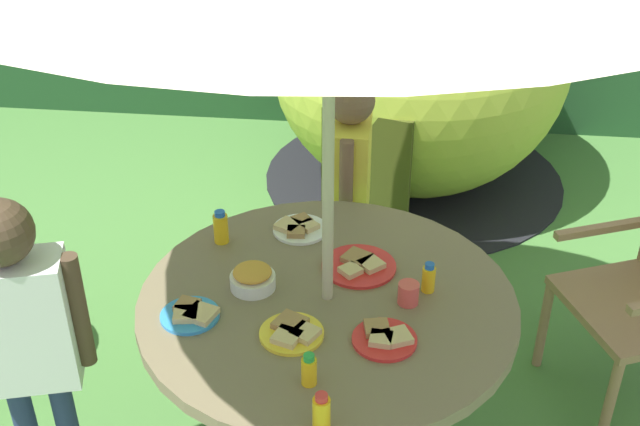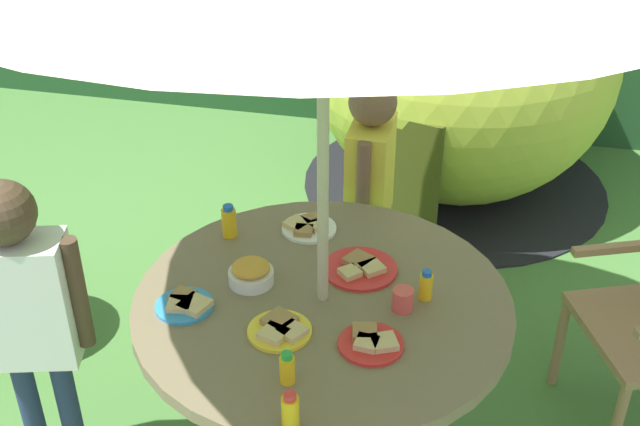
# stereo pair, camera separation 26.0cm
# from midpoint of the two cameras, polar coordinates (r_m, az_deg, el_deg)

# --- Properties ---
(garden_table) EXTENTS (1.25, 1.25, 0.75)m
(garden_table) POSITION_cam_midpoint_polar(r_m,az_deg,el_deg) (2.71, -2.25, -8.38)
(garden_table) COLOR brown
(garden_table) RESTS_ON ground_plane
(dome_tent) EXTENTS (2.24, 2.24, 1.55)m
(dome_tent) POSITION_cam_midpoint_polar(r_m,az_deg,el_deg) (4.57, 5.60, 11.00)
(dome_tent) COLOR #B2C63F
(dome_tent) RESTS_ON ground_plane
(child_in_yellow_shirt) EXTENTS (0.20, 0.40, 1.17)m
(child_in_yellow_shirt) POSITION_cam_midpoint_polar(r_m,az_deg,el_deg) (3.37, -0.08, 3.00)
(child_in_yellow_shirt) COLOR #3F3F47
(child_in_yellow_shirt) RESTS_ON ground_plane
(child_in_white_shirt) EXTENTS (0.40, 0.25, 1.21)m
(child_in_white_shirt) POSITION_cam_midpoint_polar(r_m,az_deg,el_deg) (2.70, -23.25, -7.34)
(child_in_white_shirt) COLOR navy
(child_in_white_shirt) RESTS_ON ground_plane
(snack_bowl) EXTENTS (0.15, 0.15, 0.08)m
(snack_bowl) POSITION_cam_midpoint_polar(r_m,az_deg,el_deg) (2.67, -7.65, -4.73)
(snack_bowl) COLOR white
(snack_bowl) RESTS_ON garden_table
(plate_near_right) EXTENTS (0.20, 0.20, 0.03)m
(plate_near_right) POSITION_cam_midpoint_polar(r_m,az_deg,el_deg) (2.44, 1.62, -9.01)
(plate_near_right) COLOR red
(plate_near_right) RESTS_ON garden_table
(plate_mid_left) EXTENTS (0.26, 0.26, 0.03)m
(plate_mid_left) POSITION_cam_midpoint_polar(r_m,az_deg,el_deg) (2.75, 0.13, -3.85)
(plate_mid_left) COLOR red
(plate_mid_left) RESTS_ON garden_table
(plate_center_front) EXTENTS (0.19, 0.19, 0.03)m
(plate_center_front) POSITION_cam_midpoint_polar(r_m,az_deg,el_deg) (2.59, -12.09, -7.17)
(plate_center_front) COLOR #338CD8
(plate_center_front) RESTS_ON garden_table
(plate_back_edge) EXTENTS (0.20, 0.20, 0.03)m
(plate_back_edge) POSITION_cam_midpoint_polar(r_m,az_deg,el_deg) (2.47, -5.03, -8.60)
(plate_back_edge) COLOR yellow
(plate_back_edge) RESTS_ON garden_table
(plate_far_left) EXTENTS (0.21, 0.21, 0.03)m
(plate_far_left) POSITION_cam_midpoint_polar(r_m,az_deg,el_deg) (2.95, -4.04, -1.14)
(plate_far_left) COLOR white
(plate_far_left) RESTS_ON garden_table
(juice_bottle_near_left) EXTENTS (0.05, 0.05, 0.13)m
(juice_bottle_near_left) POSITION_cam_midpoint_polar(r_m,az_deg,el_deg) (2.90, -9.67, -1.12)
(juice_bottle_near_left) COLOR yellow
(juice_bottle_near_left) RESTS_ON garden_table
(juice_bottle_far_right) EXTENTS (0.05, 0.05, 0.10)m
(juice_bottle_far_right) POSITION_cam_midpoint_polar(r_m,az_deg,el_deg) (2.29, -4.10, -11.29)
(juice_bottle_far_right) COLOR yellow
(juice_bottle_far_right) RESTS_ON garden_table
(juice_bottle_center_back) EXTENTS (0.04, 0.04, 0.11)m
(juice_bottle_center_back) POSITION_cam_midpoint_polar(r_m,az_deg,el_deg) (2.63, 5.00, -4.76)
(juice_bottle_center_back) COLOR yellow
(juice_bottle_center_back) RESTS_ON garden_table
(juice_bottle_mid_right) EXTENTS (0.05, 0.05, 0.12)m
(juice_bottle_mid_right) POSITION_cam_midpoint_polar(r_m,az_deg,el_deg) (2.16, -3.45, -14.23)
(juice_bottle_mid_right) COLOR yellow
(juice_bottle_mid_right) RESTS_ON garden_table
(cup_near) EXTENTS (0.07, 0.07, 0.07)m
(cup_near) POSITION_cam_midpoint_polar(r_m,az_deg,el_deg) (2.58, 3.48, -5.90)
(cup_near) COLOR #E04C47
(cup_near) RESTS_ON garden_table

